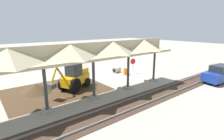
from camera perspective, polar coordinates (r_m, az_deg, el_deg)
ground_plane at (r=22.50m, az=4.17°, el=-1.94°), size 120.00×120.00×0.00m
dirt_work_zone at (r=18.29m, az=-17.56°, el=-6.28°), size 9.46×7.00×0.01m
platform_canopy at (r=12.89m, az=-21.82°, el=4.35°), size 25.74×3.20×4.90m
rail_tracks at (r=18.39m, az=18.50°, el=-6.16°), size 60.00×2.58×0.15m
stop_sign at (r=23.53m, az=6.84°, el=2.32°), size 0.75×0.18×2.03m
backhoe at (r=17.83m, az=-12.18°, el=-2.20°), size 5.19×3.32×2.82m
dirt_mound at (r=18.46m, az=-23.39°, el=-6.62°), size 5.81×5.81×1.62m
concrete_pipe at (r=24.08m, az=1.52°, el=0.09°), size 1.32×1.06×0.77m
distant_parked_car at (r=23.03m, az=31.75°, el=-1.11°), size 4.41×2.33×1.98m
traffic_barrel at (r=22.92m, az=4.44°, el=-0.49°), size 0.56×0.56×0.90m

